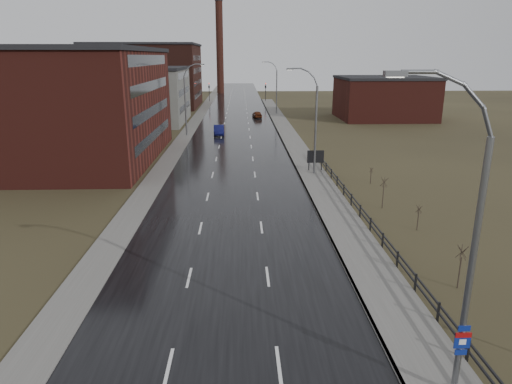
{
  "coord_description": "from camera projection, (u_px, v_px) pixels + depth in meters",
  "views": [
    {
      "loc": [
        0.8,
        -12.19,
        12.48
      ],
      "look_at": [
        1.87,
        19.51,
        3.0
      ],
      "focal_mm": 32.0,
      "sensor_mm": 36.0,
      "label": 1
    }
  ],
  "objects": [
    {
      "name": "warehouse_near",
      "position": [
        62.0,
        105.0,
        55.7
      ],
      "size": [
        22.44,
        28.56,
        13.5
      ],
      "color": "#471914",
      "rests_on": "ground"
    },
    {
      "name": "building_right",
      "position": [
        384.0,
        98.0,
        93.51
      ],
      "size": [
        18.36,
        16.32,
        8.5
      ],
      "color": "#471914",
      "rests_on": "ground"
    },
    {
      "name": "billboard",
      "position": [
        315.0,
        157.0,
        50.7
      ],
      "size": [
        1.86,
        0.17,
        2.46
      ],
      "color": "black",
      "rests_on": "ground"
    },
    {
      "name": "warehouse_mid",
      "position": [
        143.0,
        95.0,
        87.82
      ],
      "size": [
        16.32,
        20.4,
        10.5
      ],
      "color": "slate",
      "rests_on": "ground"
    },
    {
      "name": "warehouse_far",
      "position": [
        146.0,
        75.0,
        115.67
      ],
      "size": [
        26.52,
        24.48,
        15.5
      ],
      "color": "#331611",
      "rests_on": "ground"
    },
    {
      "name": "traffic_light_left",
      "position": [
        209.0,
        85.0,
        128.55
      ],
      "size": [
        0.58,
        2.73,
        5.3
      ],
      "color": "black",
      "rests_on": "ground"
    },
    {
      "name": "traffic_light_right",
      "position": [
        266.0,
        85.0,
        129.07
      ],
      "size": [
        0.58,
        2.73,
        5.3
      ],
      "color": "black",
      "rests_on": "ground"
    },
    {
      "name": "shrub_f",
      "position": [
        371.0,
        175.0,
        46.15
      ],
      "size": [
        0.41,
        0.43,
        1.69
      ],
      "color": "#382D23",
      "rests_on": "ground"
    },
    {
      "name": "streetlight_right_mid",
      "position": [
        313.0,
        121.0,
        48.3
      ],
      "size": [
        3.36,
        0.28,
        11.35
      ],
      "color": "slate",
      "rests_on": "ground"
    },
    {
      "name": "shrub_e",
      "position": [
        383.0,
        192.0,
        38.53
      ],
      "size": [
        0.64,
        0.67,
        2.71
      ],
      "color": "#382D23",
      "rests_on": "ground"
    },
    {
      "name": "guardrail",
      "position": [
        373.0,
        226.0,
        32.89
      ],
      "size": [
        0.1,
        53.05,
        1.1
      ],
      "color": "black",
      "rests_on": "ground"
    },
    {
      "name": "sidewalk_right",
      "position": [
        314.0,
        176.0,
        48.99
      ],
      "size": [
        3.2,
        180.0,
        0.18
      ],
      "primitive_type": "cube",
      "color": "#595651",
      "rests_on": "ground"
    },
    {
      "name": "curb_right",
      "position": [
        300.0,
        176.0,
        48.94
      ],
      "size": [
        0.16,
        180.0,
        0.18
      ],
      "primitive_type": "cube",
      "color": "slate",
      "rests_on": "ground"
    },
    {
      "name": "shrub_d",
      "position": [
        418.0,
        217.0,
        33.73
      ],
      "size": [
        0.47,
        0.49,
        1.95
      ],
      "color": "#382D23",
      "rests_on": "ground"
    },
    {
      "name": "smokestack",
      "position": [
        220.0,
        47.0,
        154.23
      ],
      "size": [
        2.7,
        2.7,
        30.7
      ],
      "color": "#331611",
      "rests_on": "ground"
    },
    {
      "name": "sidewalk_left",
      "position": [
        184.0,
        137.0,
        72.39
      ],
      "size": [
        2.4,
        260.0,
        0.12
      ],
      "primitive_type": "cube",
      "color": "#595651",
      "rests_on": "ground"
    },
    {
      "name": "streetlight_left",
      "position": [
        187.0,
        99.0,
        72.67
      ],
      "size": [
        3.36,
        0.28,
        11.35
      ],
      "color": "slate",
      "rests_on": "ground"
    },
    {
      "name": "shrub_c",
      "position": [
        460.0,
        266.0,
        25.16
      ],
      "size": [
        0.6,
        0.64,
        2.55
      ],
      "color": "#382D23",
      "rests_on": "ground"
    },
    {
      "name": "car_far",
      "position": [
        257.0,
        115.0,
        95.38
      ],
      "size": [
        2.11,
        4.29,
        1.41
      ],
      "primitive_type": "imported",
      "rotation": [
        0.0,
        0.0,
        3.25
      ],
      "color": "#4E1E0D",
      "rests_on": "ground"
    },
    {
      "name": "streetlight_main",
      "position": [
        465.0,
        251.0,
        15.67
      ],
      "size": [
        3.91,
        0.29,
        12.11
      ],
      "color": "slate",
      "rests_on": "ground"
    },
    {
      "name": "car_near",
      "position": [
        219.0,
        130.0,
        74.78
      ],
      "size": [
        1.92,
        4.84,
        1.57
      ],
      "primitive_type": "imported",
      "rotation": [
        0.0,
        0.0,
        0.06
      ],
      "color": "#0D0F44",
      "rests_on": "ground"
    },
    {
      "name": "streetlight_right_far",
      "position": [
        275.0,
        88.0,
        100.01
      ],
      "size": [
        3.36,
        0.28,
        11.35
      ],
      "color": "slate",
      "rests_on": "ground"
    },
    {
      "name": "road",
      "position": [
        236.0,
        137.0,
        72.67
      ],
      "size": [
        14.0,
        300.0,
        0.06
      ],
      "primitive_type": "cube",
      "color": "black",
      "rests_on": "ground"
    }
  ]
}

